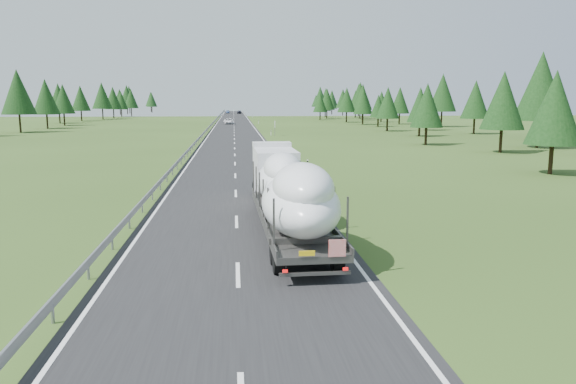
{
  "coord_description": "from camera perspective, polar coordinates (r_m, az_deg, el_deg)",
  "views": [
    {
      "loc": [
        -0.07,
        -19.79,
        6.32
      ],
      "look_at": [
        2.45,
        6.39,
        1.98
      ],
      "focal_mm": 35.0,
      "sensor_mm": 36.0,
      "label": 1
    }
  ],
  "objects": [
    {
      "name": "boat_truck",
      "position": [
        27.19,
        -0.12,
        0.56
      ],
      "size": [
        3.26,
        19.23,
        3.94
      ],
      "color": "silver",
      "rests_on": "ground"
    },
    {
      "name": "road_surface",
      "position": [
        119.95,
        -5.5,
        6.31
      ],
      "size": [
        10.0,
        400.0,
        0.02
      ],
      "primitive_type": "cube",
      "color": "black",
      "rests_on": "ground"
    },
    {
      "name": "ground",
      "position": [
        20.77,
        -5.11,
        -8.39
      ],
      "size": [
        400.0,
        400.0,
        0.0
      ],
      "primitive_type": "plane",
      "color": "#2B4416",
      "rests_on": "ground"
    },
    {
      "name": "guardrail",
      "position": [
        119.98,
        -8.05,
        6.54
      ],
      "size": [
        0.1,
        400.0,
        0.76
      ],
      "color": "slate",
      "rests_on": "ground"
    },
    {
      "name": "distant_car_blue",
      "position": [
        265.63,
        -6.15,
        8.09
      ],
      "size": [
        1.82,
        4.24,
        1.36
      ],
      "primitive_type": "imported",
      "rotation": [
        0.0,
        0.0,
        -0.1
      ],
      "color": "#182845",
      "rests_on": "ground"
    },
    {
      "name": "distant_car_dark",
      "position": [
        257.01,
        -4.97,
        8.1
      ],
      "size": [
        2.07,
        4.75,
        1.59
      ],
      "primitive_type": "imported",
      "rotation": [
        0.0,
        0.0,
        -0.04
      ],
      "color": "black",
      "rests_on": "ground"
    },
    {
      "name": "marker_posts",
      "position": [
        175.01,
        -3.38,
        7.46
      ],
      "size": [
        0.13,
        350.08,
        1.0
      ],
      "color": "silver",
      "rests_on": "ground"
    },
    {
      "name": "tree_line_left",
      "position": [
        149.28,
        -23.38,
        8.99
      ],
      "size": [
        15.15,
        315.95,
        12.65
      ],
      "color": "black",
      "rests_on": "ground"
    },
    {
      "name": "tree_line_right",
      "position": [
        139.98,
        11.55,
        9.4
      ],
      "size": [
        27.47,
        315.87,
        12.58
      ],
      "color": "black",
      "rests_on": "ground"
    },
    {
      "name": "distant_van",
      "position": [
        148.74,
        -6.05,
        7.17
      ],
      "size": [
        2.72,
        5.57,
        1.53
      ],
      "primitive_type": "imported",
      "rotation": [
        0.0,
        0.0,
        0.03
      ],
      "color": "silver",
      "rests_on": "ground"
    },
    {
      "name": "highway_sign",
      "position": [
        100.15,
        -1.35,
        6.78
      ],
      "size": [
        0.08,
        0.9,
        2.6
      ],
      "color": "slate",
      "rests_on": "ground"
    }
  ]
}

